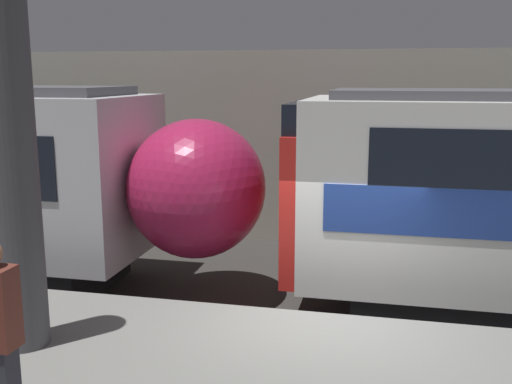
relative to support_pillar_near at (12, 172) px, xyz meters
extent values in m
plane|color=#33302D|center=(3.27, 1.64, -2.99)|extent=(120.00, 120.00, 0.00)
cube|color=#B2AD9E|center=(3.27, 8.47, -0.69)|extent=(50.00, 0.15, 4.59)
cylinder|color=#47474C|center=(0.00, 0.00, 0.00)|extent=(0.56, 0.56, 3.97)
ellipsoid|color=#B21E4C|center=(0.70, 4.22, -0.93)|extent=(2.42, 2.63, 2.44)
sphere|color=#F2EFCC|center=(1.65, 4.22, -1.37)|extent=(0.20, 0.20, 0.20)
cube|color=red|center=(2.55, 4.22, -1.02)|extent=(0.25, 2.81, 2.33)
cube|color=black|center=(2.55, 4.22, 0.14)|extent=(0.25, 2.52, 0.93)
sphere|color=#EA4C42|center=(2.39, 3.58, -1.43)|extent=(0.18, 0.18, 0.18)
sphere|color=#EA4C42|center=(2.39, 4.86, -1.43)|extent=(0.18, 0.18, 0.18)
camera|label=1|loc=(3.96, -5.65, 1.03)|focal=42.00mm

